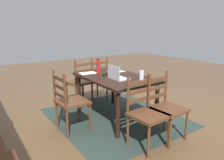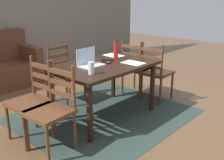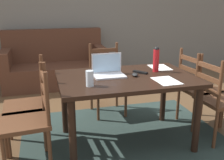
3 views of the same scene
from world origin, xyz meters
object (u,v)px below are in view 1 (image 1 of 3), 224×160
Objects in this scene: chair_far_head at (70,102)px; drinking_glass at (142,75)px; chair_left_far at (146,113)px; laptop at (117,76)px; computer_mouse at (113,74)px; chair_left_near at (166,108)px; chair_right_near at (96,80)px; dining_table at (115,82)px; chair_right_far at (80,82)px; tv_remote at (105,75)px; water_bottle at (98,66)px.

chair_far_head is 6.49× the size of drinking_glass.
chair_left_far is at bearing -146.84° from chair_far_head.
computer_mouse is (0.26, -0.10, -0.04)m from laptop.
chair_left_near is 9.50× the size of computer_mouse.
chair_right_near is at bearing -4.39° from computer_mouse.
dining_table is 1.48× the size of chair_right_far.
chair_right_near is at bearing -57.24° from tv_remote.
water_bottle reaches higher than chair_left_near.
drinking_glass is (-0.80, -0.33, -0.07)m from water_bottle.
chair_right_far is at bearing 10.41° from dining_table.
chair_right_near is at bearing -45.86° from chair_far_head.
chair_right_near is 1.00× the size of chair_left_near.
chair_left_far is at bearing 136.95° from tv_remote.
chair_right_near is at bearing -25.63° from water_bottle.
computer_mouse is at bearing -10.51° from chair_left_far.
chair_right_near is (0.99, -0.19, -0.19)m from dining_table.
water_bottle is (-0.62, -0.07, 0.43)m from chair_right_far.
chair_right_near is 0.37m from chair_right_far.
chair_left_far is at bearing 173.22° from laptop.
chair_left_near is 5.59× the size of tv_remote.
computer_mouse is (0.09, -0.01, 0.12)m from dining_table.
chair_left_far is at bearing 89.99° from chair_left_near.
chair_right_near is 1.99m from chair_left_near.
computer_mouse is at bearing 168.96° from chair_right_near.
chair_right_far reaches higher than drinking_glass.
dining_table is 1.03m from chair_right_far.
chair_left_far is 0.78m from drinking_glass.
chair_left_far is 1.99m from chair_right_far.
water_bottle is 2.78× the size of computer_mouse.
chair_left_far and chair_left_near have the same top height.
chair_left_near is 0.67m from drinking_glass.
chair_right_near is 1.00× the size of chair_right_far.
chair_left_near is at bearing -167.93° from water_bottle.
computer_mouse is at bearing -7.57° from dining_table.
drinking_glass is at bearing -35.56° from chair_left_far.
laptop reaches higher than dining_table.
chair_right_near is 2.02m from chair_left_far.
chair_left_far is 1.14m from computer_mouse.
chair_far_head is at bearing 117.22° from water_bottle.
chair_right_far is 1.22m from laptop.
water_bottle is (1.37, -0.08, 0.43)m from chair_left_far.
water_bottle is at bearing 29.47° from computer_mouse.
drinking_glass is (-0.25, -0.31, 0.02)m from laptop.
drinking_glass is 0.56m from computer_mouse.
chair_right_far is 1.00× the size of chair_far_head.
chair_left_near is 1.00× the size of chair_far_head.
water_bottle is 1.90× the size of drinking_glass.
drinking_glass is 1.46× the size of computer_mouse.
computer_mouse is (0.09, -0.85, 0.30)m from chair_far_head.
chair_left_near is at bearing -169.58° from chair_right_far.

